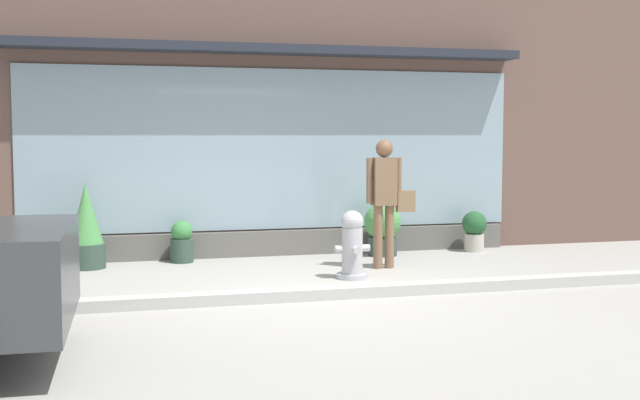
{
  "coord_description": "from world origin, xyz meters",
  "views": [
    {
      "loc": [
        -2.09,
        -8.34,
        1.74
      ],
      "look_at": [
        0.43,
        1.2,
        0.94
      ],
      "focal_mm": 45.13,
      "sensor_mm": 36.0,
      "label": 1
    }
  ],
  "objects": [
    {
      "name": "potted_plant_corner_tall",
      "position": [
        -1.13,
        2.65,
        0.28
      ],
      "size": [
        0.31,
        0.31,
        0.57
      ],
      "color": "#33473D",
      "rests_on": "ground_plane"
    },
    {
      "name": "potted_plant_window_center",
      "position": [
        3.19,
        2.59,
        0.33
      ],
      "size": [
        0.37,
        0.37,
        0.6
      ],
      "color": "#B7B2A3",
      "rests_on": "ground_plane"
    },
    {
      "name": "curb_strip",
      "position": [
        0.0,
        -0.2,
        0.06
      ],
      "size": [
        14.0,
        0.24,
        0.12
      ],
      "primitive_type": "cube",
      "color": "#B2B2AD",
      "rests_on": "ground_plane"
    },
    {
      "name": "pedestrian_with_handbag",
      "position": [
        1.4,
        1.5,
        0.97
      ],
      "size": [
        0.65,
        0.22,
        1.67
      ],
      "rotation": [
        0.0,
        0.0,
        6.28
      ],
      "color": "brown",
      "rests_on": "ground_plane"
    },
    {
      "name": "fire_hydrant",
      "position": [
        0.75,
        0.88,
        0.41
      ],
      "size": [
        0.43,
        0.41,
        0.83
      ],
      "color": "#B2B2B7",
      "rests_on": "ground_plane"
    },
    {
      "name": "potted_plant_low_front",
      "position": [
        1.72,
        2.54,
        0.41
      ],
      "size": [
        0.53,
        0.53,
        0.76
      ],
      "color": "#33473D",
      "rests_on": "ground_plane"
    },
    {
      "name": "ground_plane",
      "position": [
        0.0,
        0.0,
        0.0
      ],
      "size": [
        60.0,
        60.0,
        0.0
      ],
      "primitive_type": "plane",
      "color": "#9E9B93"
    },
    {
      "name": "potted_plant_trailing_edge",
      "position": [
        -2.38,
        2.47,
        0.53
      ],
      "size": [
        0.48,
        0.48,
        1.12
      ],
      "color": "#33473D",
      "rests_on": "ground_plane"
    },
    {
      "name": "storefront",
      "position": [
        0.01,
        3.18,
        2.25
      ],
      "size": [
        14.0,
        0.81,
        4.6
      ],
      "color": "brown",
      "rests_on": "ground_plane"
    }
  ]
}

